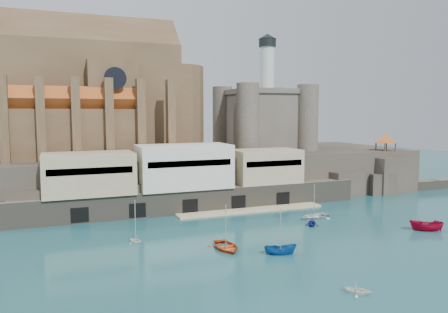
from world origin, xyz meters
TOP-DOWN VIEW (x-y plane):
  - ground at (0.00, 0.00)m, footprint 300.00×300.00m
  - promontory at (-0.19, 39.37)m, footprint 100.00×36.00m
  - quay at (-10.19, 23.07)m, footprint 70.00×12.00m
  - church at (-24.13, 41.85)m, footprint 47.00×25.93m
  - castle_keep at (16.08, 41.08)m, footprint 21.20×21.20m
  - rock_outcrop at (42.00, 25.84)m, footprint 14.50×10.50m
  - pavilion at (42.00, 26.00)m, footprint 6.40×6.40m
  - boat_0 at (-11.49, -2.68)m, footprint 4.51×1.41m
  - boat_1 at (-4.05, -22.00)m, footprint 2.97×2.96m
  - boat_2 at (-5.40, -7.57)m, footprint 2.15×2.12m
  - boat_4 at (-22.88, 5.12)m, footprint 2.72×2.39m
  - boat_5 at (22.61, -5.81)m, footprint 2.80×2.78m
  - boat_6 at (10.22, 8.28)m, footprint 2.21×4.61m
  - boat_7 at (7.00, 3.95)m, footprint 3.18×2.89m

SIDE VIEW (x-z plane):
  - ground at x=0.00m, z-range 0.00..0.00m
  - boat_0 at x=-11.49m, z-range -3.14..3.14m
  - boat_1 at x=-4.05m, z-range -1.51..1.51m
  - boat_2 at x=-5.40m, z-range -2.23..2.23m
  - boat_4 at x=-22.88m, z-range -1.35..1.35m
  - boat_5 at x=22.61m, z-range -2.71..2.71m
  - boat_6 at x=10.22m, z-range -3.11..3.11m
  - boat_7 at x=7.00m, z-range -1.58..1.58m
  - rock_outcrop at x=42.00m, z-range -0.33..8.37m
  - promontory at x=-0.19m, z-range -0.08..9.92m
  - quay at x=-10.19m, z-range -0.46..12.59m
  - pavilion at x=42.00m, z-range 10.03..15.43m
  - castle_keep at x=16.08m, z-range 3.66..32.96m
  - church at x=-24.13m, z-range 6.88..37.38m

